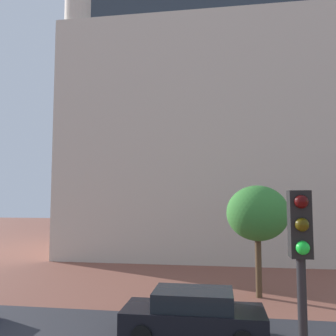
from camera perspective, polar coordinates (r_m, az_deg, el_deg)
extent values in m
plane|color=brown|center=(12.79, 1.53, -25.49)|extent=(120.00, 120.00, 0.00)
cube|color=beige|center=(30.55, 7.29, 3.41)|extent=(22.82, 13.63, 17.75)
cube|color=#2D3842|center=(33.51, 7.10, 20.73)|extent=(20.99, 12.54, 2.40)
cube|color=beige|center=(32.15, 3.96, 14.64)|extent=(4.17, 4.17, 30.46)
cylinder|color=beige|center=(27.80, -14.14, 8.93)|extent=(2.80, 2.80, 22.12)
cube|color=black|center=(12.24, 4.20, -23.66)|extent=(4.55, 1.81, 0.76)
cube|color=black|center=(12.04, 4.18, -20.66)|extent=(2.55, 1.59, 0.57)
cylinder|color=black|center=(11.69, -4.35, -25.84)|extent=(0.64, 0.22, 0.64)
cylinder|color=black|center=(13.36, -2.49, -23.12)|extent=(0.64, 0.22, 0.64)
cylinder|color=black|center=(13.16, 11.64, -23.31)|extent=(0.64, 0.22, 0.64)
cube|color=black|center=(5.05, 20.84, -8.58)|extent=(0.28, 0.24, 0.90)
sphere|color=#390606|center=(4.91, 21.07, -5.18)|extent=(0.18, 0.18, 0.18)
sphere|color=#3C3306|center=(4.92, 21.17, -8.68)|extent=(0.18, 0.18, 0.18)
sphere|color=green|center=(4.95, 21.28, -12.14)|extent=(0.18, 0.18, 0.18)
cylinder|color=#4C3823|center=(16.89, 14.68, -15.54)|extent=(0.28, 0.28, 2.66)
ellipsoid|color=#387F33|center=(16.61, 14.50, -7.18)|extent=(2.83, 2.83, 2.54)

